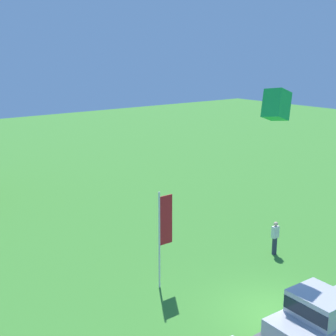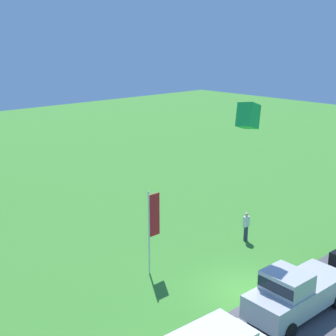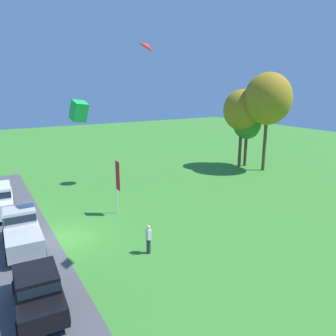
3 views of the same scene
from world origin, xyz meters
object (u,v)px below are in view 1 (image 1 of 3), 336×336
object	(u,v)px
car_pickup_by_flagpole	(329,318)
kite_box_low_drifter	(276,105)
person_on_lawn	(275,238)
flag_banner	(164,227)

from	to	relation	value
car_pickup_by_flagpole	kite_box_low_drifter	bearing A→B (deg)	74.89
car_pickup_by_flagpole	person_on_lawn	bearing A→B (deg)	53.62
flag_banner	person_on_lawn	bearing A→B (deg)	-6.88
flag_banner	car_pickup_by_flagpole	bearing A→B (deg)	-74.70
flag_banner	kite_box_low_drifter	world-z (taller)	kite_box_low_drifter
person_on_lawn	flag_banner	xyz separation A→B (m)	(-6.35, 0.77, 1.84)
person_on_lawn	kite_box_low_drifter	world-z (taller)	kite_box_low_drifter
flag_banner	kite_box_low_drifter	size ratio (longest dim) A/B	4.00
kite_box_low_drifter	flag_banner	bearing A→B (deg)	130.94
flag_banner	kite_box_low_drifter	distance (m)	6.78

